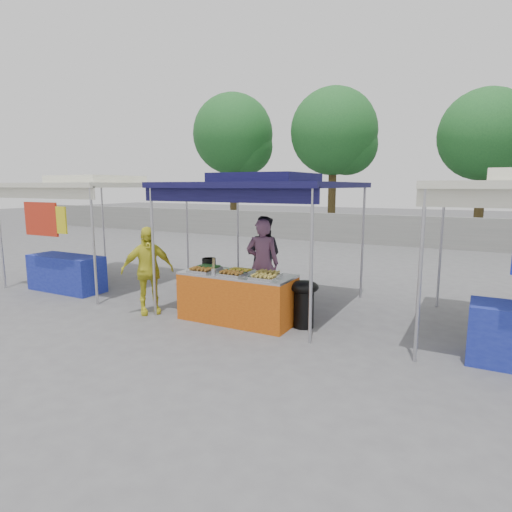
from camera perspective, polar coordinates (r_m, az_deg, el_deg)
The scene contains 23 objects.
ground_plane at distance 7.66m, azimuth -2.13°, elevation -8.43°, with size 80.00×80.00×0.00m, color #545456.
back_wall at distance 17.77m, azimuth 15.95°, elevation 3.38°, with size 40.00×0.25×1.20m, color slate.
main_canopy at distance 8.14m, azimuth 1.24°, elevation 9.58°, with size 3.20×3.20×2.57m.
neighbor_stall_left at distance 10.70m, azimuth -21.95°, elevation 4.73°, with size 3.20×3.20×2.57m.
tree_0 at distance 22.42m, azimuth -2.69°, elevation 15.50°, with size 4.03×4.03×6.93m.
tree_1 at distance 20.38m, azimuth 10.76°, elevation 15.55°, with size 3.91×3.91×6.71m.
tree_2 at distance 19.39m, azimuth 28.65°, elevation 13.58°, with size 3.57×3.53×6.06m.
vendor_table at distance 7.45m, azimuth -2.53°, elevation -5.52°, with size 2.00×0.80×0.85m.
food_tray_fl at distance 7.46m, azimuth -7.35°, elevation -1.95°, with size 0.42×0.30×0.07m.
food_tray_fm at distance 7.13m, azimuth -3.30°, elevation -2.42°, with size 0.42×0.30×0.07m.
food_tray_fr at distance 6.85m, azimuth 0.98°, elevation -2.90°, with size 0.42×0.30×0.07m.
food_tray_bl at distance 7.73m, azimuth -6.35°, elevation -1.54°, with size 0.42×0.30×0.07m.
food_tray_bm at distance 7.44m, azimuth -2.02°, elevation -1.92°, with size 0.42×0.30×0.07m.
food_tray_br at distance 7.13m, azimuth 1.63°, elevation -2.41°, with size 0.42×0.30×0.07m.
cooking_pot at distance 8.05m, azimuth -6.30°, elevation -0.82°, with size 0.25×0.25×0.15m, color black.
skewer_cup at distance 7.23m, azimuth -5.67°, elevation -2.15°, with size 0.08×0.08×0.10m, color #B0AFB6.
wok_burner at distance 7.15m, azimuth 6.41°, elevation -5.80°, with size 0.48×0.48×0.80m.
crate_left at distance 8.14m, azimuth -2.92°, elevation -6.34°, with size 0.46×0.32×0.28m, color #121F98.
crate_right at distance 7.99m, azimuth 2.75°, elevation -6.56°, with size 0.49×0.34×0.29m, color #121F98.
crate_stacked at distance 7.92m, azimuth 2.76°, elevation -4.58°, with size 0.46×0.32×0.28m, color #121F98.
vendor_woman at distance 8.22m, azimuth 0.87°, elevation -0.99°, with size 0.63×0.41×1.73m, color #80526F.
helper_man at distance 9.30m, azimuth 0.95°, elevation 0.13°, with size 0.82×0.64×1.69m, color black.
customer_person at distance 8.07m, azimuth -14.27°, elevation -1.88°, with size 0.94×0.39×1.61m, color yellow.
Camera 1 is at (3.66, -6.30, 2.34)m, focal length 30.00 mm.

